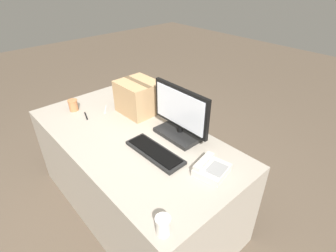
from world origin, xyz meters
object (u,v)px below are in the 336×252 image
object	(u,v)px
monitor	(180,117)
pen_marker	(86,116)
keyboard	(155,152)
paper_cup_left	(73,105)
desk_phone	(211,169)
cardboard_box	(139,97)
paper_cup_right	(163,226)
spoon	(105,110)

from	to	relation	value
monitor	pen_marker	xyz separation A→B (m)	(-0.73, -0.40, -0.15)
keyboard	pen_marker	bearing A→B (deg)	-173.43
keyboard	paper_cup_left	xyz separation A→B (m)	(-0.95, -0.13, 0.04)
monitor	paper_cup_left	xyz separation A→B (m)	(-0.90, -0.42, -0.11)
monitor	desk_phone	world-z (taller)	monitor
desk_phone	paper_cup_left	xyz separation A→B (m)	(-1.33, -0.27, 0.02)
desk_phone	cardboard_box	bearing A→B (deg)	159.56
paper_cup_right	spoon	xyz separation A→B (m)	(-1.26, 0.43, -0.05)
monitor	paper_cup_right	bearing A→B (deg)	-49.67
paper_cup_left	paper_cup_right	distance (m)	1.47
cardboard_box	pen_marker	distance (m)	0.47
monitor	spoon	bearing A→B (deg)	-162.53
keyboard	desk_phone	bearing A→B (deg)	18.57
desk_phone	cardboard_box	world-z (taller)	cardboard_box
paper_cup_right	cardboard_box	distance (m)	1.24
paper_cup_left	desk_phone	bearing A→B (deg)	11.53
pen_marker	cardboard_box	bearing A→B (deg)	-102.13
spoon	paper_cup_right	bearing A→B (deg)	15.81
keyboard	paper_cup_right	distance (m)	0.62
monitor	keyboard	bearing A→B (deg)	-79.98
spoon	paper_cup_left	bearing A→B (deg)	-99.35
keyboard	paper_cup_right	xyz separation A→B (m)	(0.50, -0.36, 0.04)
desk_phone	pen_marker	size ratio (longest dim) A/B	1.86
desk_phone	pen_marker	xyz separation A→B (m)	(-1.16, -0.25, -0.02)
pen_marker	monitor	bearing A→B (deg)	-133.67
monitor	paper_cup_left	distance (m)	1.00
desk_phone	spoon	size ratio (longest dim) A/B	1.70
pen_marker	keyboard	bearing A→B (deg)	-154.28
paper_cup_left	monitor	bearing A→B (deg)	25.11
paper_cup_right	cardboard_box	xyz separation A→B (m)	(-1.06, 0.65, 0.08)
paper_cup_left	paper_cup_right	world-z (taller)	paper_cup_right
monitor	paper_cup_right	world-z (taller)	monitor
spoon	monitor	bearing A→B (deg)	51.99
cardboard_box	pen_marker	bearing A→B (deg)	-119.93
monitor	paper_cup_left	bearing A→B (deg)	-154.89
keyboard	paper_cup_left	distance (m)	0.96
keyboard	pen_marker	xyz separation A→B (m)	(-0.78, -0.11, -0.01)
paper_cup_left	spoon	size ratio (longest dim) A/B	0.73
spoon	desk_phone	bearing A→B (deg)	38.17
spoon	cardboard_box	size ratio (longest dim) A/B	0.41
keyboard	paper_cup_left	bearing A→B (deg)	-173.32
paper_cup_left	pen_marker	world-z (taller)	paper_cup_left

